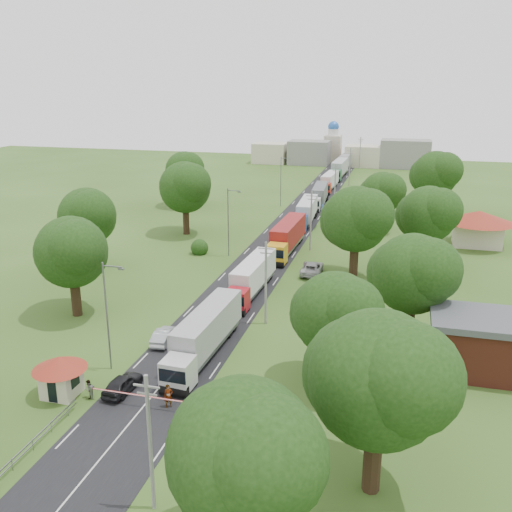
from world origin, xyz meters
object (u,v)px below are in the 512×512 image
(boom_barrier, at_px, (127,395))
(truck_0, at_px, (204,334))
(info_sign, at_px, (322,211))
(car_lane_front, at_px, (123,384))
(pedestrian_near, at_px, (168,396))
(guard_booth, at_px, (60,371))
(car_lane_mid, at_px, (164,336))

(boom_barrier, relative_size, truck_0, 0.62)
(info_sign, bearing_deg, car_lane_front, -97.61)
(pedestrian_near, bearing_deg, truck_0, 59.62)
(boom_barrier, relative_size, guard_booth, 2.10)
(car_lane_mid, xyz_separation_m, pedestrian_near, (4.97, -10.60, 0.24))
(guard_booth, xyz_separation_m, car_lane_front, (4.60, 1.65, -1.43))
(truck_0, bearing_deg, car_lane_mid, 161.32)
(info_sign, bearing_deg, boom_barrier, -96.24)
(boom_barrier, height_order, truck_0, truck_0)
(boom_barrier, relative_size, car_lane_mid, 2.10)
(info_sign, height_order, car_lane_front, info_sign)
(info_sign, relative_size, car_lane_front, 0.95)
(truck_0, relative_size, car_lane_front, 3.48)
(info_sign, bearing_deg, pedestrian_near, -93.11)
(guard_booth, bearing_deg, truck_0, 46.65)
(boom_barrier, distance_m, car_lane_mid, 11.22)
(boom_barrier, bearing_deg, car_lane_front, 126.95)
(truck_0, height_order, car_lane_front, truck_0)
(car_lane_front, bearing_deg, truck_0, -114.19)
(info_sign, bearing_deg, truck_0, -93.90)
(guard_booth, bearing_deg, car_lane_front, 19.78)
(car_lane_mid, bearing_deg, boom_barrier, 94.68)
(guard_booth, relative_size, car_lane_front, 1.02)
(boom_barrier, relative_size, car_lane_front, 2.14)
(pedestrian_near, bearing_deg, car_lane_mid, 83.39)
(car_lane_mid, bearing_deg, car_lane_front, 88.68)
(guard_booth, distance_m, car_lane_mid, 11.95)
(guard_booth, height_order, car_lane_mid, guard_booth)
(car_lane_front, xyz_separation_m, pedestrian_near, (4.57, -1.15, 0.23))
(guard_booth, bearing_deg, pedestrian_near, 3.13)
(boom_barrier, distance_m, info_sign, 60.39)
(info_sign, bearing_deg, guard_booth, -101.68)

